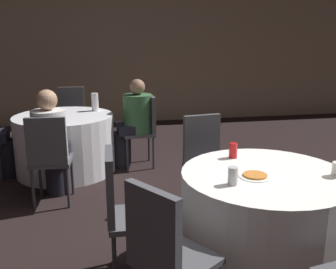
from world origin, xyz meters
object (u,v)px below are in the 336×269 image
at_px(chair_near_north, 205,154).
at_px(chair_far_east, 145,124).
at_px(table_near, 262,219).
at_px(chair_near_west, 123,204).
at_px(soda_can_red, 233,151).
at_px(table_far, 65,144).
at_px(bottle_far, 95,102).
at_px(chair_far_south, 49,153).
at_px(chair_far_north, 72,113).
at_px(person_white_shirt, 52,145).
at_px(person_green_jacket, 133,122).
at_px(chair_near_southwest, 164,249).
at_px(soda_can_silver, 233,176).
at_px(pizza_plate_near, 255,176).

xyz_separation_m(chair_near_north, chair_far_east, (-0.41, 1.40, 0.00)).
bearing_deg(table_near, chair_near_west, 178.55).
xyz_separation_m(table_near, soda_can_red, (-0.11, 0.38, 0.43)).
relative_size(table_near, chair_far_east, 1.29).
xyz_separation_m(table_far, chair_near_west, (0.58, -2.34, 0.20)).
bearing_deg(bottle_far, table_near, -65.03).
distance_m(chair_far_south, chair_far_north, 2.06).
distance_m(person_white_shirt, person_green_jacket, 1.29).
bearing_deg(table_far, chair_far_north, 88.44).
distance_m(chair_near_southwest, chair_near_north, 1.73).
bearing_deg(chair_far_east, soda_can_silver, -176.52).
distance_m(chair_far_south, pizza_plate_near, 2.10).
distance_m(table_far, person_green_jacket, 0.90).
bearing_deg(bottle_far, chair_far_north, 114.60).
bearing_deg(person_green_jacket, chair_far_east, -90.00).
height_order(chair_near_west, person_green_jacket, person_green_jacket).
xyz_separation_m(table_far, bottle_far, (0.39, 0.24, 0.48)).
distance_m(person_white_shirt, soda_can_red, 1.92).
relative_size(person_white_shirt, person_green_jacket, 1.02).
distance_m(soda_can_red, bottle_far, 2.48).
relative_size(chair_near_west, soda_can_red, 7.72).
distance_m(chair_far_south, soda_can_red, 1.84).
bearing_deg(table_far, bottle_far, 31.06).
relative_size(chair_near_southwest, pizza_plate_near, 4.08).
xyz_separation_m(pizza_plate_near, soda_can_silver, (-0.21, -0.11, 0.05)).
bearing_deg(table_far, soda_can_silver, -62.90).
relative_size(table_near, chair_near_north, 1.29).
bearing_deg(table_near, bottle_far, 114.97).
bearing_deg(table_near, person_white_shirt, 137.83).
height_order(person_green_jacket, pizza_plate_near, person_green_jacket).
distance_m(chair_near_west, bottle_far, 2.59).
xyz_separation_m(chair_near_southwest, chair_far_east, (0.27, 2.98, 0.00)).
relative_size(person_white_shirt, soda_can_red, 9.69).
xyz_separation_m(soda_can_red, bottle_far, (-1.10, 2.22, 0.06)).
bearing_deg(chair_near_north, person_white_shirt, -27.04).
distance_m(table_far, chair_far_north, 1.05).
relative_size(table_near, chair_far_north, 1.29).
xyz_separation_m(chair_near_west, chair_far_south, (-0.64, 1.31, 0.00)).
xyz_separation_m(chair_near_north, bottle_far, (-1.05, 1.59, 0.28)).
bearing_deg(pizza_plate_near, chair_near_west, 175.05).
bearing_deg(chair_near_southwest, table_near, 90.00).
height_order(chair_near_north, soda_can_red, chair_near_north).
distance_m(chair_far_east, soda_can_red, 2.09).
relative_size(chair_far_north, person_white_shirt, 0.80).
height_order(chair_near_west, soda_can_red, chair_near_west).
bearing_deg(person_green_jacket, table_far, 90.00).
relative_size(table_near, soda_can_red, 9.95).
bearing_deg(bottle_far, soda_can_silver, -71.93).
bearing_deg(person_white_shirt, chair_far_north, 91.11).
bearing_deg(soda_can_red, chair_far_south, 148.34).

